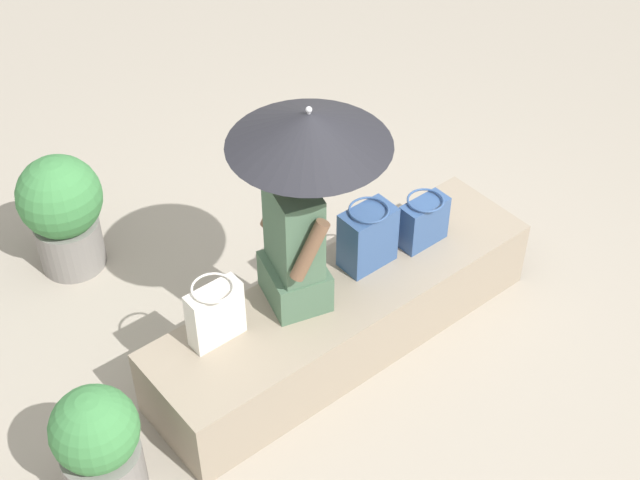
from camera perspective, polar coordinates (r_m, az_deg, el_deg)
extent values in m
plane|color=#9E9384|center=(5.00, 1.44, -6.29)|extent=(14.00, 14.00, 0.00)
cube|color=gray|center=(4.85, 1.48, -4.64)|extent=(2.21, 0.59, 0.42)
cube|color=#47664C|center=(4.57, -1.57, -2.58)|extent=(0.36, 0.40, 0.22)
cube|color=#47664C|center=(4.33, -1.66, 0.75)|extent=(0.28, 0.36, 0.48)
sphere|color=brown|center=(4.12, -1.75, 4.34)|extent=(0.20, 0.20, 0.20)
cylinder|color=brown|center=(4.18, -0.64, -0.65)|extent=(0.21, 0.12, 0.32)
cylinder|color=brown|center=(4.46, -2.62, 2.53)|extent=(0.21, 0.12, 0.32)
cylinder|color=#B7B7BC|center=(4.33, -0.64, 2.03)|extent=(0.02, 0.02, 1.07)
cone|color=black|center=(4.06, -0.69, 6.95)|extent=(0.76, 0.76, 0.17)
sphere|color=#B7B7BC|center=(4.00, -0.70, 8.14)|extent=(0.03, 0.03, 0.03)
cube|color=silver|center=(4.36, -6.54, -4.63)|extent=(0.27, 0.10, 0.32)
torus|color=silver|center=(4.24, -6.72, -2.99)|extent=(0.20, 0.20, 0.01)
cube|color=#335184|center=(4.89, 6.51, 1.09)|extent=(0.27, 0.12, 0.27)
torus|color=#335184|center=(4.80, 6.64, 2.45)|extent=(0.20, 0.20, 0.01)
cube|color=#335184|center=(4.72, 2.99, 0.16)|extent=(0.28, 0.17, 0.34)
torus|color=#335184|center=(4.61, 3.07, 1.89)|extent=(0.21, 0.21, 0.01)
cylinder|color=gray|center=(5.53, -15.31, -0.19)|extent=(0.38, 0.38, 0.31)
sphere|color=#3D7F42|center=(5.31, -15.96, 2.61)|extent=(0.48, 0.48, 0.48)
cylinder|color=gray|center=(4.38, -13.22, -13.96)|extent=(0.36, 0.36, 0.33)
sphere|color=#3D7F42|center=(4.13, -13.91, -11.41)|extent=(0.39, 0.39, 0.39)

